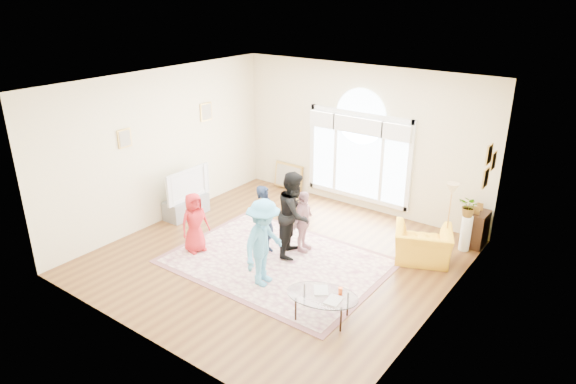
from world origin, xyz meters
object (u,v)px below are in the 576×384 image
Objects in this scene: area_rug at (277,261)px; tv_console at (186,207)px; television at (185,183)px; coffee_table at (322,296)px; armchair at (422,245)px.

tv_console reaches higher than area_rug.
television is 0.95× the size of coffee_table.
area_rug is 2.97m from television.
television is at bearing 146.66° from coffee_table.
armchair is at bearing 63.01° from coffee_table.
area_rug is at bearing -8.93° from tv_console.
television is (-2.84, 0.45, 0.75)m from area_rug.
television is 4.67m from coffee_table.
area_rug is at bearing -8.95° from television.
television reaches higher than armchair.
armchair is (4.96, 1.16, 0.11)m from tv_console.
armchair is (4.95, 1.16, -0.43)m from television.
area_rug is 3.60× the size of tv_console.
coffee_table is at bearing -17.58° from tv_console.
television reaches higher than coffee_table.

